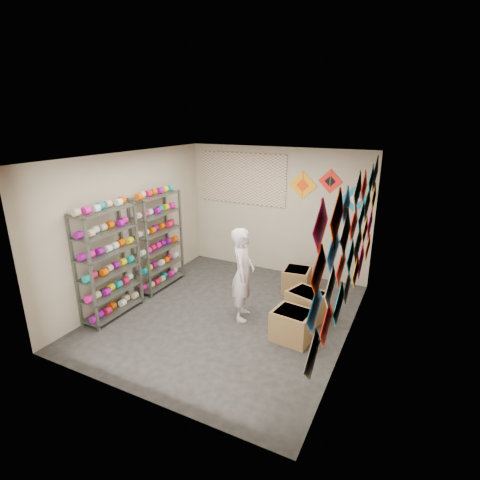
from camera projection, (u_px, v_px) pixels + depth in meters
The scene contains 12 objects.
ground at pixel (227, 315), 6.51m from camera, with size 4.50×4.50×0.00m, color black.
room_walls at pixel (226, 224), 5.99m from camera, with size 4.50×4.50×4.50m.
shelf_rack_front at pixel (109, 263), 6.24m from camera, with size 0.40×1.10×1.90m, color #4C5147.
shelf_rack_back at pixel (158, 241), 7.34m from camera, with size 0.40×1.10×1.90m, color #4C5147.
string_spools at pixel (135, 247), 6.76m from camera, with size 0.12×2.36×0.12m.
kite_wall_display at pixel (352, 243), 5.16m from camera, with size 0.05×4.30×2.06m.
back_wall_kites at pixel (327, 189), 7.36m from camera, with size 1.62×0.02×0.82m.
poster at pixel (243, 179), 8.11m from camera, with size 2.00×0.01×1.10m, color #6F4699.
shopkeeper at pixel (243, 274), 6.20m from camera, with size 0.54×0.67×1.59m, color beige.
carton_a at pixel (293, 325), 5.72m from camera, with size 0.58×0.48×0.48m, color brown.
carton_b at pixel (307, 305), 6.33m from camera, with size 0.60×0.49×0.49m, color brown.
carton_c at pixel (297, 280), 7.32m from camera, with size 0.49×0.54×0.47m, color brown.
Camera 1 is at (2.78, -5.06, 3.29)m, focal length 28.00 mm.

